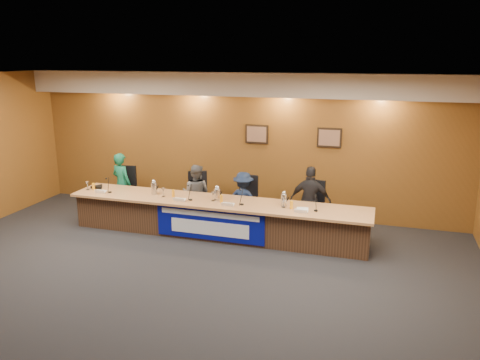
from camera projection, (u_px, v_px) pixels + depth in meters
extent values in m
plane|color=black|center=(165.00, 289.00, 7.31)|extent=(10.00, 10.00, 0.00)
cube|color=silver|center=(156.00, 81.00, 6.49)|extent=(10.00, 8.00, 0.04)
cube|color=brown|center=(240.00, 144.00, 10.60)|extent=(10.00, 0.04, 3.20)
cube|color=#C0B4A4|center=(237.00, 84.00, 10.02)|extent=(10.00, 0.50, 0.50)
cube|color=#402819|center=(217.00, 219.00, 9.44)|extent=(6.00, 0.80, 0.70)
cube|color=#AE7747|center=(216.00, 202.00, 9.30)|extent=(6.10, 0.95, 0.05)
cube|color=#050B7E|center=(210.00, 224.00, 9.05)|extent=(2.20, 0.02, 0.65)
cube|color=silver|center=(209.00, 215.00, 8.99)|extent=(2.00, 0.01, 0.10)
cube|color=silver|center=(209.00, 228.00, 9.06)|extent=(1.60, 0.01, 0.28)
cube|color=black|center=(257.00, 134.00, 10.39)|extent=(0.52, 0.04, 0.42)
cube|color=black|center=(329.00, 138.00, 9.94)|extent=(0.52, 0.04, 0.42)
imported|color=#0F573C|center=(122.00, 184.00, 10.62)|extent=(0.60, 0.48, 1.43)
imported|color=#505255|center=(196.00, 194.00, 10.12)|extent=(0.64, 0.51, 1.29)
imported|color=#101C36|center=(243.00, 200.00, 9.83)|extent=(0.79, 0.48, 1.20)
imported|color=black|center=(310.00, 201.00, 9.40)|extent=(0.84, 0.36, 1.42)
cube|color=black|center=(125.00, 193.00, 10.77)|extent=(0.53, 0.53, 0.08)
cube|color=black|center=(198.00, 200.00, 10.26)|extent=(0.62, 0.62, 0.08)
cube|color=black|center=(245.00, 204.00, 9.95)|extent=(0.53, 0.53, 0.08)
cube|color=black|center=(311.00, 210.00, 9.56)|extent=(0.57, 0.57, 0.08)
cube|color=white|center=(100.00, 191.00, 9.78)|extent=(0.24, 0.08, 0.10)
cylinder|color=black|center=(110.00, 192.00, 9.83)|extent=(0.07, 0.07, 0.02)
cylinder|color=#FFA317|center=(94.00, 187.00, 10.01)|extent=(0.06, 0.06, 0.15)
cylinder|color=silver|center=(88.00, 186.00, 10.01)|extent=(0.08, 0.08, 0.18)
cube|color=white|center=(179.00, 199.00, 9.22)|extent=(0.24, 0.08, 0.10)
cylinder|color=black|center=(191.00, 200.00, 9.31)|extent=(0.07, 0.07, 0.02)
cylinder|color=#FFA317|center=(173.00, 193.00, 9.51)|extent=(0.06, 0.06, 0.15)
cylinder|color=silver|center=(163.00, 192.00, 9.53)|extent=(0.08, 0.08, 0.18)
cube|color=white|center=(227.00, 204.00, 8.92)|extent=(0.24, 0.08, 0.10)
cylinder|color=black|center=(242.00, 204.00, 9.02)|extent=(0.07, 0.07, 0.02)
cylinder|color=#FFA317|center=(221.00, 199.00, 9.16)|extent=(0.06, 0.06, 0.15)
cylinder|color=silver|center=(213.00, 196.00, 9.26)|extent=(0.08, 0.08, 0.18)
cube|color=white|center=(301.00, 211.00, 8.53)|extent=(0.24, 0.08, 0.10)
cylinder|color=black|center=(316.00, 211.00, 8.66)|extent=(0.07, 0.07, 0.02)
cylinder|color=#FFA317|center=(291.00, 205.00, 8.78)|extent=(0.06, 0.06, 0.15)
cylinder|color=silver|center=(284.00, 203.00, 8.85)|extent=(0.08, 0.08, 0.18)
cylinder|color=silver|center=(154.00, 188.00, 9.69)|extent=(0.12, 0.12, 0.25)
cylinder|color=silver|center=(217.00, 194.00, 9.32)|extent=(0.13, 0.13, 0.23)
cylinder|color=silver|center=(284.00, 200.00, 8.92)|extent=(0.11, 0.11, 0.24)
cylinder|color=black|center=(98.00, 187.00, 10.16)|extent=(0.32, 0.32, 0.05)
cube|color=white|center=(302.00, 210.00, 8.73)|extent=(0.26, 0.33, 0.01)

